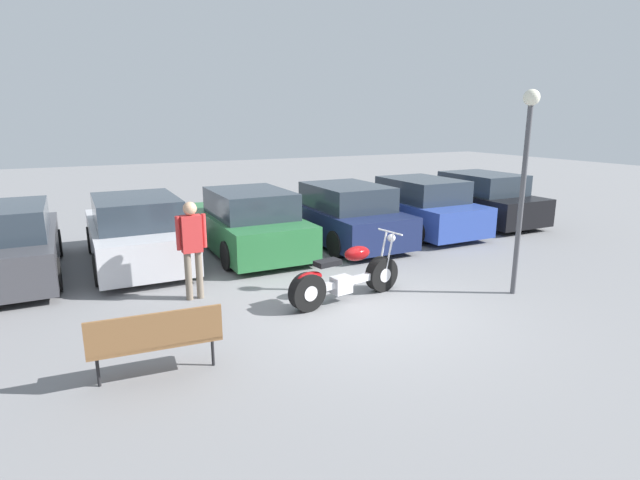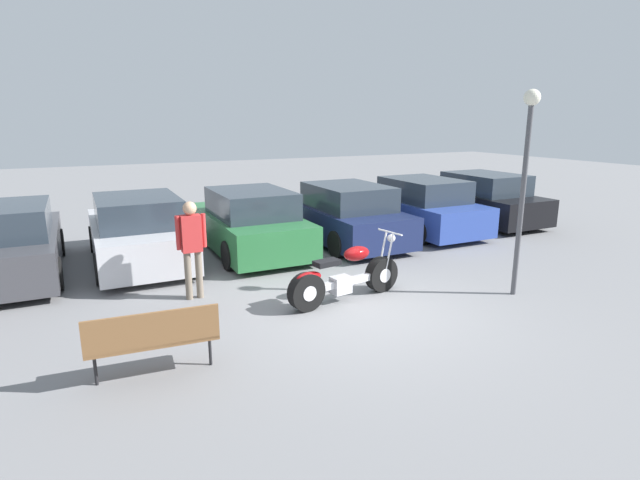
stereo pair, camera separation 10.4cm
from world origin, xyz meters
name	(u,v)px [view 1 (the left image)]	position (x,y,z in m)	size (l,w,h in m)	color
ground_plane	(363,310)	(0.00, 0.00, 0.00)	(60.00, 60.00, 0.00)	slate
motorcycle	(345,278)	(-0.05, 0.53, 0.42)	(2.30, 0.76, 1.11)	black
parked_car_dark_grey	(4,245)	(-5.44, 4.59, 0.69)	(1.93, 4.28, 1.50)	#3D3D42
parked_car_silver	(137,232)	(-2.96, 4.60, 0.69)	(1.93, 4.28, 1.50)	#BCBCC1
parked_car_green	(248,223)	(-0.48, 4.45, 0.69)	(1.93, 4.28, 1.50)	#286B38
parked_car_navy	(343,215)	(2.00, 4.29, 0.69)	(1.93, 4.28, 1.50)	#19234C
parked_car_blue	(417,207)	(4.48, 4.47, 0.69)	(1.93, 4.28, 1.50)	#2D479E
parked_car_black	(477,199)	(6.96, 4.73, 0.69)	(1.93, 4.28, 1.50)	black
park_bench	(156,337)	(-3.42, -0.80, 0.55)	(1.58, 0.51, 0.89)	brown
lamp_post	(526,158)	(2.87, -0.53, 2.44)	(0.28, 0.28, 3.58)	#4C4C51
person_standing	(192,242)	(-2.38, 1.79, 1.04)	(0.52, 0.23, 1.73)	#726656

